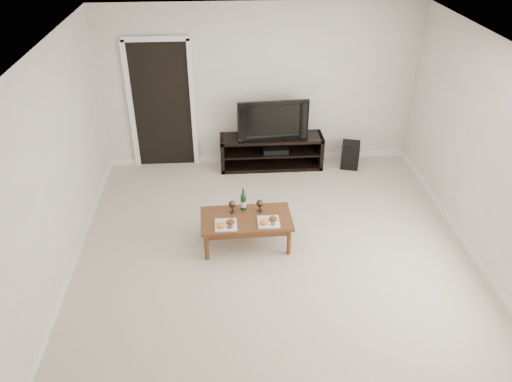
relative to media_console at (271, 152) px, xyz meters
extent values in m
plane|color=#BCB097|center=(-0.18, -2.50, -0.28)|extent=(5.50, 5.50, 0.00)
cube|color=silver|center=(-0.18, 0.27, 1.02)|extent=(5.00, 0.04, 2.60)
cube|color=white|center=(-0.18, -2.50, 2.35)|extent=(5.00, 5.50, 0.04)
cube|color=black|center=(-1.73, 0.24, 0.75)|extent=(0.90, 0.02, 2.05)
cube|color=black|center=(0.00, 0.00, 0.00)|extent=(1.67, 0.45, 0.55)
imported|color=black|center=(0.00, 0.00, 0.60)|extent=(1.14, 0.22, 0.65)
cube|color=black|center=(0.07, -0.01, 0.05)|extent=(0.40, 0.30, 0.08)
cube|color=black|center=(1.30, -0.09, -0.06)|extent=(0.35, 0.35, 0.43)
cube|color=#593518|center=(-0.53, -2.09, -0.07)|extent=(1.17, 0.66, 0.42)
cube|color=white|center=(-0.79, -2.25, 0.18)|extent=(0.27, 0.27, 0.07)
cube|color=white|center=(-0.25, -2.22, 0.18)|extent=(0.27, 0.27, 0.07)
cylinder|color=#0F3719|center=(-0.55, -1.90, 0.32)|extent=(0.07, 0.07, 0.35)
camera|label=1|loc=(-0.77, -7.30, 3.73)|focal=35.00mm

